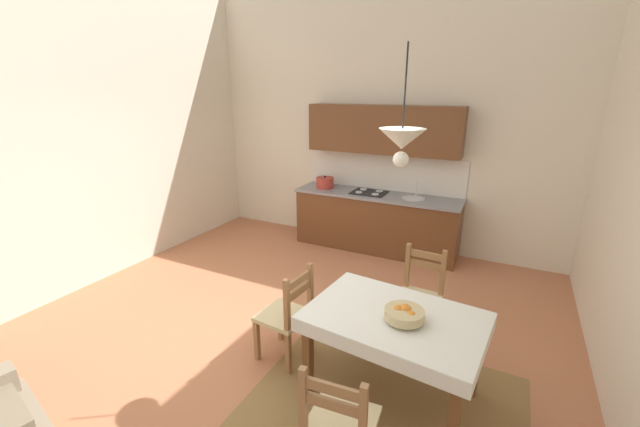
{
  "coord_description": "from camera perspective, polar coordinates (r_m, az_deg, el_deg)",
  "views": [
    {
      "loc": [
        1.9,
        -2.8,
        2.43
      ],
      "look_at": [
        -0.08,
        1.14,
        1.0
      ],
      "focal_mm": 21.76,
      "sensor_mm": 36.0,
      "label": 1
    }
  ],
  "objects": [
    {
      "name": "ground_plane",
      "position": [
        4.2,
        -6.31,
        -18.37
      ],
      "size": [
        6.2,
        6.57,
        0.1
      ],
      "primitive_type": "cube",
      "color": "#B7704C"
    },
    {
      "name": "kitchen_cabinetry",
      "position": [
        6.01,
        8.42,
        2.57
      ],
      "size": [
        2.52,
        0.63,
        2.2
      ],
      "color": "brown",
      "rests_on": "ground_plane"
    },
    {
      "name": "wall_back",
      "position": [
        6.16,
        8.97,
        14.27
      ],
      "size": [
        6.2,
        0.12,
        4.11
      ],
      "primitive_type": "cube",
      "color": "silver",
      "rests_on": "ground_plane"
    },
    {
      "name": "dining_chair_camera_side",
      "position": [
        2.73,
        2.89,
        -28.82
      ],
      "size": [
        0.45,
        0.45,
        0.93
      ],
      "color": "#D1BC89",
      "rests_on": "ground_plane"
    },
    {
      "name": "area_rug",
      "position": [
        3.55,
        9.7,
        -25.54
      ],
      "size": [
        2.1,
        1.6,
        0.01
      ],
      "primitive_type": "cube",
      "color": "olive",
      "rests_on": "ground_plane"
    },
    {
      "name": "fruit_bowl",
      "position": [
        3.08,
        12.28,
        -14.23
      ],
      "size": [
        0.3,
        0.3,
        0.12
      ],
      "color": "tan",
      "rests_on": "dining_table"
    },
    {
      "name": "dining_table",
      "position": [
        3.24,
        10.84,
        -16.43
      ],
      "size": [
        1.42,
        1.03,
        0.75
      ],
      "color": "brown",
      "rests_on": "ground_plane"
    },
    {
      "name": "dining_chair_tv_side",
      "position": [
        3.69,
        -4.85,
        -14.77
      ],
      "size": [
        0.46,
        0.46,
        0.93
      ],
      "color": "#D1BC89",
      "rests_on": "ground_plane"
    },
    {
      "name": "dining_chair_kitchen_side",
      "position": [
        4.09,
        14.34,
        -11.79
      ],
      "size": [
        0.44,
        0.44,
        0.93
      ],
      "color": "#D1BC89",
      "rests_on": "ground_plane"
    },
    {
      "name": "wall_left",
      "position": [
        5.54,
        -33.41,
        11.21
      ],
      "size": [
        0.12,
        6.57,
        4.11
      ],
      "primitive_type": "cube",
      "color": "silver",
      "rests_on": "ground_plane"
    },
    {
      "name": "pendant_lamp",
      "position": [
        2.74,
        11.96,
        10.47
      ],
      "size": [
        0.32,
        0.32,
        0.8
      ],
      "color": "black"
    }
  ]
}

